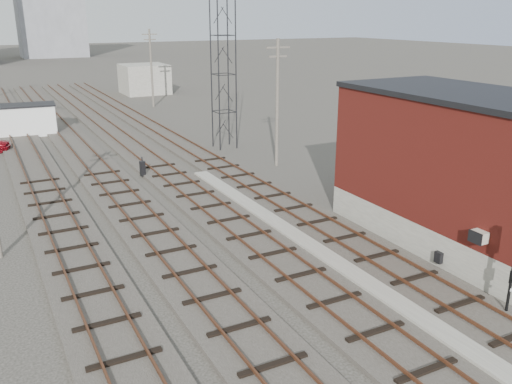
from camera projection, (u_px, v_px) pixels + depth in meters
ground at (95, 109)px, 63.90m from camera, size 320.00×320.00×0.00m
track_right at (175, 140)px, 47.25m from camera, size 3.20×90.00×0.39m
track_mid_right at (129, 145)px, 45.49m from camera, size 3.20×90.00×0.39m
track_mid_left at (80, 150)px, 43.74m from camera, size 3.20×90.00×0.39m
track_left at (27, 156)px, 41.99m from camera, size 3.20×90.00×0.39m
platform_curb at (312, 249)px, 25.28m from camera, size 0.90×28.00×0.26m
brick_building at (462, 168)px, 25.56m from camera, size 6.54×12.20×7.22m
lattice_tower at (223, 55)px, 42.88m from camera, size 1.60×1.60×15.00m
utility_pole_right_a at (277, 100)px, 38.26m from camera, size 1.80×0.24×9.00m
utility_pole_right_b at (151, 66)px, 63.56m from camera, size 1.80×0.24×9.00m
apartment_right at (49, 5)px, 139.26m from camera, size 16.00×12.00×26.00m
shed_right at (144, 79)px, 75.65m from camera, size 6.00×6.00×4.00m
switch_stand at (143, 168)px, 36.62m from camera, size 0.36×0.36×1.34m
site_trailer at (18, 120)px, 49.18m from camera, size 6.89×3.43×2.81m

